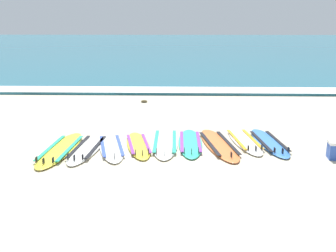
# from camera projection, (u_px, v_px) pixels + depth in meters

# --- Properties ---
(ground_plane) EXTENTS (80.00, 80.00, 0.00)m
(ground_plane) POSITION_uv_depth(u_px,v_px,m) (168.00, 152.00, 8.28)
(ground_plane) COLOR #C1B599
(sea) EXTENTS (80.00, 60.00, 0.10)m
(sea) POSITION_uv_depth(u_px,v_px,m) (177.00, 45.00, 43.33)
(sea) COLOR #23667A
(sea) RESTS_ON ground
(wave_foam_strip) EXTENTS (80.00, 1.35, 0.11)m
(wave_foam_strip) POSITION_uv_depth(u_px,v_px,m) (173.00, 91.00, 15.11)
(wave_foam_strip) COLOR white
(wave_foam_strip) RESTS_ON ground
(surfboard_0) EXTENTS (0.72, 2.49, 0.18)m
(surfboard_0) POSITION_uv_depth(u_px,v_px,m) (61.00, 149.00, 8.35)
(surfboard_0) COLOR yellow
(surfboard_0) RESTS_ON ground
(surfboard_1) EXTENTS (0.70, 2.24, 0.18)m
(surfboard_1) POSITION_uv_depth(u_px,v_px,m) (87.00, 148.00, 8.42)
(surfboard_1) COLOR silver
(surfboard_1) RESTS_ON ground
(surfboard_2) EXTENTS (1.03, 2.18, 0.18)m
(surfboard_2) POSITION_uv_depth(u_px,v_px,m) (111.00, 147.00, 8.50)
(surfboard_2) COLOR white
(surfboard_2) RESTS_ON ground
(surfboard_3) EXTENTS (0.91, 2.08, 0.18)m
(surfboard_3) POSITION_uv_depth(u_px,v_px,m) (138.00, 145.00, 8.63)
(surfboard_3) COLOR yellow
(surfboard_3) RESTS_ON ground
(surfboard_4) EXTENTS (0.62, 2.39, 0.18)m
(surfboard_4) POSITION_uv_depth(u_px,v_px,m) (165.00, 142.00, 8.81)
(surfboard_4) COLOR silver
(surfboard_4) RESTS_ON ground
(surfboard_5) EXTENTS (0.56, 2.19, 0.18)m
(surfboard_5) POSITION_uv_depth(u_px,v_px,m) (190.00, 143.00, 8.79)
(surfboard_5) COLOR #2DB793
(surfboard_5) RESTS_ON ground
(surfboard_6) EXTENTS (1.02, 2.51, 0.18)m
(surfboard_6) POSITION_uv_depth(u_px,v_px,m) (219.00, 144.00, 8.68)
(surfboard_6) COLOR orange
(surfboard_6) RESTS_ON ground
(surfboard_7) EXTENTS (0.81, 2.22, 0.18)m
(surfboard_7) POSITION_uv_depth(u_px,v_px,m) (244.00, 140.00, 8.95)
(surfboard_7) COLOR white
(surfboard_7) RESTS_ON ground
(surfboard_8) EXTENTS (0.77, 2.26, 0.18)m
(surfboard_8) POSITION_uv_depth(u_px,v_px,m) (269.00, 142.00, 8.82)
(surfboard_8) COLOR #3875CC
(surfboard_8) RESTS_ON ground
(seaweed_clump_near_shoreline) EXTENTS (0.23, 0.18, 0.08)m
(seaweed_clump_near_shoreline) POSITION_uv_depth(u_px,v_px,m) (144.00, 101.00, 13.27)
(seaweed_clump_near_shoreline) COLOR #4C4228
(seaweed_clump_near_shoreline) RESTS_ON ground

